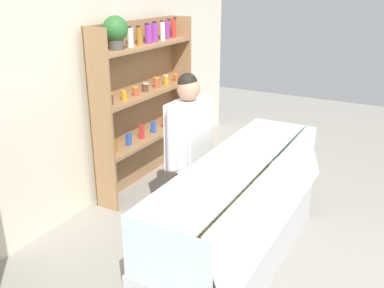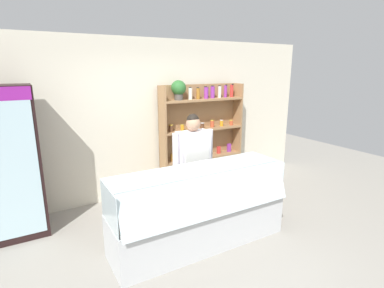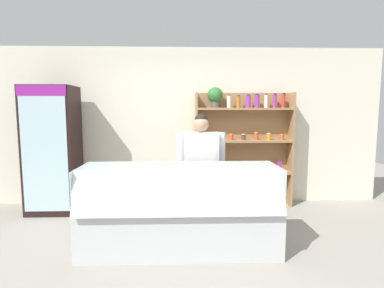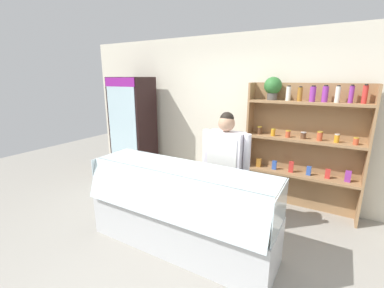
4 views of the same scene
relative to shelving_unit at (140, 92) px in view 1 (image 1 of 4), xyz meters
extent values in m
plane|color=gray|center=(-0.91, -1.76, -1.14)|extent=(12.00, 12.00, 0.00)
cube|color=silver|center=(-0.91, 0.23, 0.21)|extent=(6.80, 0.10, 2.70)
cube|color=#9E754C|center=(0.05, 0.09, -0.17)|extent=(1.63, 0.02, 1.92)
cube|color=#9E754C|center=(-0.76, -0.05, -0.17)|extent=(0.03, 0.28, 1.92)
cube|color=#9E754C|center=(0.85, -0.05, -0.17)|extent=(0.03, 0.28, 1.92)
cube|color=#9E754C|center=(0.05, -0.05, -0.56)|extent=(1.57, 0.28, 0.04)
cube|color=#9E754C|center=(0.05, -0.05, -0.02)|extent=(1.57, 0.28, 0.04)
cube|color=#9E754C|center=(0.05, -0.05, 0.52)|extent=(1.57, 0.28, 0.04)
cylinder|color=#4C4742|center=(-0.44, -0.05, 0.59)|extent=(0.15, 0.15, 0.10)
sphere|color=#2C692D|center=(-0.44, -0.05, 0.75)|extent=(0.26, 0.26, 0.26)
cylinder|color=silver|center=(-0.22, -0.06, 0.64)|extent=(0.07, 0.07, 0.20)
cylinder|color=black|center=(-0.22, -0.05, 0.74)|extent=(0.04, 0.04, 0.02)
cylinder|color=#9E6623|center=(-0.06, -0.06, 0.63)|extent=(0.07, 0.07, 0.19)
cylinder|color=black|center=(-0.06, -0.05, 0.74)|extent=(0.04, 0.04, 0.02)
cylinder|color=purple|center=(0.10, -0.07, 0.64)|extent=(0.08, 0.08, 0.20)
cylinder|color=black|center=(0.10, -0.05, 0.75)|extent=(0.05, 0.05, 0.02)
cylinder|color=purple|center=(0.26, -0.05, 0.64)|extent=(0.08, 0.08, 0.21)
cylinder|color=black|center=(0.26, -0.05, 0.76)|extent=(0.05, 0.05, 0.02)
cylinder|color=silver|center=(0.41, -0.06, 0.64)|extent=(0.06, 0.06, 0.21)
cylinder|color=black|center=(0.41, -0.05, 0.76)|extent=(0.04, 0.04, 0.02)
cylinder|color=purple|center=(0.56, -0.03, 0.65)|extent=(0.06, 0.06, 0.22)
cylinder|color=black|center=(0.56, -0.05, 0.77)|extent=(0.04, 0.04, 0.02)
cylinder|color=red|center=(0.71, -0.03, 0.65)|extent=(0.06, 0.06, 0.23)
cylinder|color=black|center=(0.71, -0.05, 0.78)|extent=(0.04, 0.04, 0.02)
cylinder|color=brown|center=(-0.60, -0.05, 0.05)|extent=(0.07, 0.07, 0.11)
cylinder|color=gold|center=(-0.60, -0.05, 0.12)|extent=(0.08, 0.08, 0.01)
cylinder|color=orange|center=(-0.39, -0.07, 0.05)|extent=(0.06, 0.06, 0.09)
cylinder|color=gold|center=(-0.39, -0.05, 0.10)|extent=(0.07, 0.07, 0.01)
cylinder|color=#BF4C2D|center=(-0.17, -0.06, 0.04)|extent=(0.07, 0.07, 0.09)
cylinder|color=gold|center=(-0.17, -0.05, 0.10)|extent=(0.07, 0.07, 0.01)
cylinder|color=brown|center=(0.04, -0.04, 0.04)|extent=(0.07, 0.07, 0.09)
cylinder|color=silver|center=(0.04, -0.05, 0.09)|extent=(0.08, 0.08, 0.01)
cylinder|color=#BF4C2D|center=(0.26, -0.05, 0.06)|extent=(0.07, 0.07, 0.12)
cylinder|color=gold|center=(0.26, -0.05, 0.12)|extent=(0.07, 0.07, 0.01)
cylinder|color=orange|center=(0.47, -0.05, 0.05)|extent=(0.07, 0.07, 0.11)
cylinder|color=silver|center=(0.47, -0.05, 0.11)|extent=(0.07, 0.07, 0.01)
cylinder|color=#BF4C2D|center=(0.69, -0.07, 0.04)|extent=(0.07, 0.07, 0.08)
cylinder|color=gold|center=(0.69, -0.05, 0.09)|extent=(0.07, 0.07, 0.01)
cube|color=#9E6623|center=(-0.58, -0.05, -0.47)|extent=(0.08, 0.04, 0.13)
cube|color=#3356B2|center=(-0.33, -0.05, -0.47)|extent=(0.07, 0.04, 0.14)
cube|color=red|center=(-0.08, -0.05, -0.46)|extent=(0.07, 0.04, 0.17)
cube|color=#3356B2|center=(0.17, -0.05, -0.47)|extent=(0.06, 0.04, 0.14)
cube|color=red|center=(0.42, -0.05, -0.47)|extent=(0.07, 0.04, 0.14)
cube|color=purple|center=(0.67, -0.05, -0.46)|extent=(0.08, 0.04, 0.16)
cube|color=silver|center=(-1.02, -1.69, -0.86)|extent=(2.26, 0.66, 0.55)
cube|color=white|center=(-1.02, -1.69, -0.57)|extent=(2.20, 0.60, 0.03)
cube|color=silver|center=(-1.02, -2.00, -0.36)|extent=(2.22, 0.16, 0.47)
cube|color=silver|center=(-1.02, -1.64, -0.14)|extent=(2.22, 0.50, 0.01)
cube|color=silver|center=(-2.14, -1.69, -0.36)|extent=(0.01, 0.62, 0.45)
cube|color=silver|center=(0.10, -1.69, -0.36)|extent=(0.01, 0.62, 0.45)
cube|color=beige|center=(-1.98, -1.61, -0.53)|extent=(0.16, 0.11, 0.05)
cube|color=white|center=(-1.98, -1.81, -0.53)|extent=(0.05, 0.03, 0.02)
cube|color=tan|center=(-1.74, -1.61, -0.53)|extent=(0.16, 0.11, 0.05)
cube|color=white|center=(-1.74, -1.81, -0.53)|extent=(0.05, 0.03, 0.02)
cube|color=tan|center=(-1.50, -1.61, -0.53)|extent=(0.16, 0.12, 0.04)
cube|color=white|center=(-1.50, -1.81, -0.53)|extent=(0.05, 0.03, 0.02)
cube|color=tan|center=(-1.26, -1.61, -0.53)|extent=(0.16, 0.11, 0.05)
cube|color=white|center=(-1.26, -1.81, -0.53)|extent=(0.05, 0.03, 0.02)
cube|color=beige|center=(-1.02, -1.61, -0.53)|extent=(0.16, 0.13, 0.05)
cube|color=white|center=(-1.02, -1.81, -0.53)|extent=(0.05, 0.03, 0.02)
cube|color=tan|center=(-0.79, -1.61, -0.52)|extent=(0.17, 0.13, 0.05)
cube|color=white|center=(-0.79, -1.81, -0.53)|extent=(0.05, 0.03, 0.02)
cube|color=beige|center=(-0.55, -1.61, -0.53)|extent=(0.16, 0.12, 0.04)
cube|color=white|center=(-0.55, -1.81, -0.53)|extent=(0.05, 0.03, 0.02)
cube|color=tan|center=(-0.31, -1.61, -0.52)|extent=(0.17, 0.14, 0.05)
cube|color=white|center=(-0.31, -1.81, -0.53)|extent=(0.05, 0.03, 0.02)
cube|color=tan|center=(-0.07, -1.61, -0.53)|extent=(0.17, 0.11, 0.04)
cube|color=white|center=(-0.07, -1.81, -0.53)|extent=(0.05, 0.03, 0.02)
cylinder|color=#A35B4C|center=(-1.97, -1.79, -0.49)|extent=(0.17, 0.14, 0.11)
cylinder|color=tan|center=(-1.75, -1.79, -0.48)|extent=(0.17, 0.16, 0.14)
cylinder|color=white|center=(-0.46, -1.77, -0.44)|extent=(0.07, 0.07, 0.23)
cylinder|color=white|center=(-0.36, -1.77, -0.45)|extent=(0.07, 0.07, 0.21)
cylinder|color=#4C4233|center=(-0.84, -1.06, -0.77)|extent=(0.13, 0.13, 0.73)
cylinder|color=#4C4233|center=(-0.64, -1.06, -0.77)|extent=(0.13, 0.13, 0.73)
cube|color=white|center=(-0.74, -1.06, -0.10)|extent=(0.46, 0.24, 0.61)
cube|color=white|center=(-0.74, -1.18, -0.42)|extent=(0.39, 0.01, 1.13)
cylinder|color=white|center=(-1.02, -1.06, -0.07)|extent=(0.09, 0.09, 0.54)
cylinder|color=white|center=(-0.46, -1.06, -0.07)|extent=(0.09, 0.09, 0.54)
sphere|color=tan|center=(-0.74, -1.06, 0.31)|extent=(0.21, 0.21, 0.21)
sphere|color=black|center=(-0.74, -1.05, 0.36)|extent=(0.18, 0.18, 0.18)
camera|label=1|loc=(-3.91, -2.86, 1.18)|focal=40.00mm
camera|label=2|loc=(-2.83, -4.64, 1.07)|focal=28.00mm
camera|label=3|loc=(-0.99, -5.04, 0.49)|focal=28.00mm
camera|label=4|loc=(0.48, -4.00, 0.86)|focal=24.00mm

